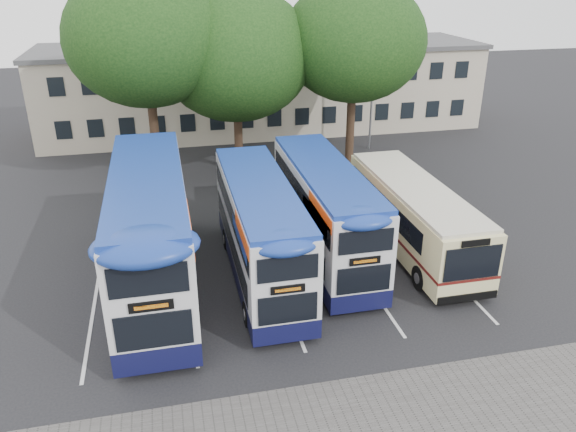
# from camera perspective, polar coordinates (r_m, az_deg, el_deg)

# --- Properties ---
(ground) EXTENTS (120.00, 120.00, 0.00)m
(ground) POSITION_cam_1_polar(r_m,az_deg,el_deg) (20.36, 11.92, -11.15)
(ground) COLOR black
(ground) RESTS_ON ground
(bay_lines) EXTENTS (14.12, 11.00, 0.01)m
(bay_lines) POSITION_cam_1_polar(r_m,az_deg,el_deg) (23.35, -1.57, -5.56)
(bay_lines) COLOR silver
(bay_lines) RESTS_ON ground
(depot_building) EXTENTS (32.40, 8.40, 6.20)m
(depot_building) POSITION_cam_1_polar(r_m,az_deg,el_deg) (43.38, -2.49, 13.06)
(depot_building) COLOR beige
(depot_building) RESTS_ON ground
(lamp_post) EXTENTS (0.25, 1.05, 9.06)m
(lamp_post) POSITION_cam_1_polar(r_m,az_deg,el_deg) (37.97, 8.69, 14.15)
(lamp_post) COLOR gray
(lamp_post) RESTS_ON ground
(tree_left) EXTENTS (8.43, 8.43, 11.62)m
(tree_left) POSITION_cam_1_polar(r_m,az_deg,el_deg) (31.65, -14.31, 17.08)
(tree_left) COLOR black
(tree_left) RESTS_ON ground
(tree_mid) EXTENTS (8.79, 8.79, 10.67)m
(tree_mid) POSITION_cam_1_polar(r_m,az_deg,el_deg) (32.95, -5.37, 16.03)
(tree_mid) COLOR black
(tree_mid) RESTS_ON ground
(tree_right) EXTENTS (8.15, 8.15, 11.07)m
(tree_right) POSITION_cam_1_polar(r_m,az_deg,el_deg) (33.50, 6.76, 17.25)
(tree_right) COLOR black
(tree_right) RESTS_ON ground
(bus_dd_left) EXTENTS (2.73, 11.24, 4.69)m
(bus_dd_left) POSITION_cam_1_polar(r_m,az_deg,el_deg) (21.69, -13.75, -1.10)
(bus_dd_left) COLOR #0F1037
(bus_dd_left) RESTS_ON ground
(bus_dd_mid) EXTENTS (2.35, 9.71, 4.04)m
(bus_dd_mid) POSITION_cam_1_polar(r_m,az_deg,el_deg) (21.93, -2.84, -1.12)
(bus_dd_mid) COLOR #0F1037
(bus_dd_mid) RESTS_ON ground
(bus_dd_right) EXTENTS (2.37, 9.76, 4.06)m
(bus_dd_right) POSITION_cam_1_polar(r_m,az_deg,el_deg) (23.61, 3.76, 0.82)
(bus_dd_right) COLOR #0F1037
(bus_dd_right) RESTS_ON ground
(bus_single) EXTENTS (2.54, 9.97, 2.97)m
(bus_single) POSITION_cam_1_polar(r_m,az_deg,el_deg) (25.14, 12.55, 0.40)
(bus_single) COLOR beige
(bus_single) RESTS_ON ground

